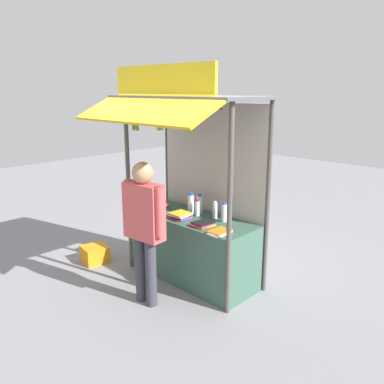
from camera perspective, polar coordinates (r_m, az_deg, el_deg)
ground_plane at (r=5.68m, az=0.00°, el=-12.17°), size 20.00×20.00×0.00m
stall_counter at (r=5.49m, az=0.00°, el=-8.03°), size 1.83×0.70×0.89m
stall_structure at (r=5.20m, az=0.59°, el=5.03°), size 2.03×1.49×2.83m
water_bottle_mid_left at (r=5.27m, az=3.31°, el=-2.65°), size 0.07×0.07×0.23m
water_bottle_far_left at (r=5.44m, az=-0.17°, el=-1.73°), size 0.08×0.08×0.30m
water_bottle_rear_center at (r=5.44m, az=1.08°, el=-1.80°), size 0.08×0.08×0.29m
water_bottle_front_right at (r=5.34m, az=0.74°, el=-2.38°), size 0.07×0.07×0.24m
water_bottle_front_left at (r=5.15m, az=4.62°, el=-2.95°), size 0.07×0.07×0.26m
magazine_stack_back_right at (r=4.74m, az=3.99°, el=-5.78°), size 0.23×0.28×0.04m
magazine_stack_right at (r=5.70m, az=-5.15°, el=-2.06°), size 0.25×0.32×0.08m
magazine_stack_mid_right at (r=5.01m, az=1.59°, el=-4.58°), size 0.23×0.30×0.05m
magazine_stack_left at (r=5.28m, az=-1.71°, el=-3.39°), size 0.26×0.27×0.08m
banana_bunch_leftmost at (r=5.22m, az=-8.11°, el=9.62°), size 0.11×0.12×0.32m
banana_bunch_inner_left at (r=4.85m, az=-4.60°, el=9.56°), size 0.10×0.10×0.28m
banana_bunch_rightmost at (r=4.47m, az=-0.07°, el=9.37°), size 0.11×0.11×0.28m
banana_bunch_inner_right at (r=5.03m, az=-6.50°, el=10.30°), size 0.09×0.09×0.23m
vendor_person at (r=4.70m, az=-6.87°, el=-4.12°), size 0.67×0.26×1.76m
plastic_crate at (r=6.28m, az=-13.73°, el=-8.64°), size 0.41×0.41×0.25m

